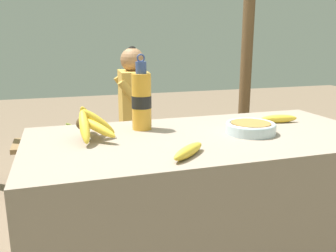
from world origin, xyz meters
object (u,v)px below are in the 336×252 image
banana_bunch_ripe (91,123)px  seated_vendor (128,108)px  serving_bowl (251,127)px  loose_banana_side (279,119)px  loose_banana_front (188,151)px  water_bottle (142,100)px  wooden_bench (129,142)px  support_post_far (248,31)px  banana_bunch_green (71,131)px

banana_bunch_ripe → seated_vendor: 1.30m
serving_bowl → loose_banana_side: (0.24, 0.14, -0.01)m
loose_banana_front → seated_vendor: bearing=86.9°
water_bottle → wooden_bench: size_ratio=0.20×
loose_banana_front → seated_vendor: seated_vendor is taller
loose_banana_front → seated_vendor: size_ratio=0.16×
serving_bowl → support_post_far: bearing=61.4°
serving_bowl → seated_vendor: (-0.29, 1.34, -0.15)m
serving_bowl → water_bottle: (-0.44, 0.22, 0.11)m
loose_banana_front → wooden_bench: bearing=86.9°
serving_bowl → loose_banana_front: (-0.37, -0.22, -0.01)m
support_post_far → loose_banana_front: bearing=-124.1°
seated_vendor → serving_bowl: bearing=106.3°
water_bottle → loose_banana_side: bearing=-6.4°
seated_vendor → banana_bunch_green: (-0.43, 0.03, -0.15)m
serving_bowl → wooden_bench: (-0.28, 1.36, -0.42)m
serving_bowl → support_post_far: support_post_far is taller
wooden_bench → banana_bunch_green: banana_bunch_green is taller
loose_banana_front → wooden_bench: (0.09, 1.58, -0.42)m
loose_banana_front → seated_vendor: 1.56m
banana_bunch_green → support_post_far: bearing=11.2°
banana_bunch_ripe → loose_banana_side: (0.91, 0.03, -0.05)m
wooden_bench → support_post_far: size_ratio=0.71×
seated_vendor → support_post_far: bearing=-159.3°
water_bottle → banana_bunch_green: bearing=103.8°
banana_bunch_ripe → wooden_bench: banana_bunch_ripe is taller
banana_bunch_ripe → water_bottle: size_ratio=0.85×
loose_banana_side → wooden_bench: bearing=113.0°
loose_banana_side → support_post_far: support_post_far is taller
loose_banana_front → wooden_bench: loose_banana_front is taller
serving_bowl → banana_bunch_green: size_ratio=0.77×
serving_bowl → loose_banana_front: bearing=-149.8°
banana_bunch_ripe → loose_banana_side: size_ratio=1.50×
serving_bowl → support_post_far: size_ratio=0.09×
support_post_far → banana_bunch_green: bearing=-168.8°
loose_banana_front → loose_banana_side: (0.61, 0.35, 0.00)m
serving_bowl → water_bottle: size_ratio=0.64×
serving_bowl → banana_bunch_green: (-0.72, 1.37, -0.30)m
water_bottle → wooden_bench: water_bottle is taller
wooden_bench → loose_banana_front: bearing=-93.1°
banana_bunch_ripe → serving_bowl: 0.68m
banana_bunch_ripe → serving_bowl: size_ratio=1.33×
banana_bunch_ripe → water_bottle: (0.24, 0.10, 0.06)m
loose_banana_front → water_bottle: bearing=98.7°
water_bottle → banana_bunch_green: water_bottle is taller
loose_banana_front → banana_bunch_green: size_ratio=0.62×
banana_bunch_ripe → wooden_bench: 1.39m
support_post_far → banana_bunch_ripe: bearing=-135.2°
loose_banana_front → banana_bunch_green: bearing=102.4°
serving_bowl → loose_banana_side: bearing=30.6°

